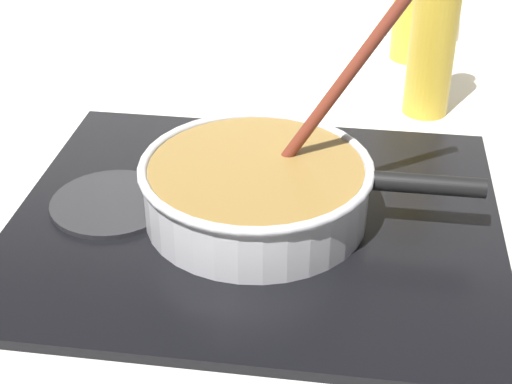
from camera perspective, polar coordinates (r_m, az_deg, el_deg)
ground at (r=0.82m, az=-6.11°, el=-8.76°), size 2.40×1.60×0.04m
hob_plate at (r=0.91m, az=0.00°, el=-2.10°), size 0.56×0.48×0.01m
burner_ring at (r=0.90m, az=-0.00°, el=-1.58°), size 0.19×0.19×0.01m
spare_burner at (r=0.94m, az=-10.46°, el=-0.78°), size 0.15×0.15×0.01m
cooking_pan at (r=0.89m, az=0.12°, el=0.31°), size 0.38×0.26×0.29m
oil_bottle at (r=1.15m, az=12.81°, el=11.00°), size 0.07×0.07×0.28m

